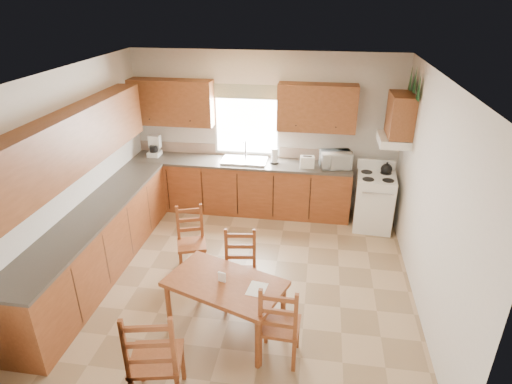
# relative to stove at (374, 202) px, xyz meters

# --- Properties ---
(floor) EXTENTS (4.50, 4.50, 0.00)m
(floor) POSITION_rel_stove_xyz_m (-1.87, -1.68, -0.44)
(floor) COLOR tan
(floor) RESTS_ON ground
(ceiling) EXTENTS (4.50, 4.50, 0.00)m
(ceiling) POSITION_rel_stove_xyz_m (-1.87, -1.68, 2.26)
(ceiling) COLOR olive
(ceiling) RESTS_ON floor
(wall_left) EXTENTS (4.50, 4.50, 0.00)m
(wall_left) POSITION_rel_stove_xyz_m (-4.12, -1.68, 0.91)
(wall_left) COLOR beige
(wall_left) RESTS_ON floor
(wall_right) EXTENTS (4.50, 4.50, 0.00)m
(wall_right) POSITION_rel_stove_xyz_m (0.38, -1.68, 0.91)
(wall_right) COLOR beige
(wall_right) RESTS_ON floor
(wall_back) EXTENTS (4.50, 4.50, 0.00)m
(wall_back) POSITION_rel_stove_xyz_m (-1.87, 0.57, 0.91)
(wall_back) COLOR beige
(wall_back) RESTS_ON floor
(wall_front) EXTENTS (4.50, 4.50, 0.00)m
(wall_front) POSITION_rel_stove_xyz_m (-1.87, -3.93, 0.91)
(wall_front) COLOR beige
(wall_front) RESTS_ON floor
(lower_cab_back) EXTENTS (3.75, 0.60, 0.88)m
(lower_cab_back) POSITION_rel_stove_xyz_m (-2.24, 0.27, -0.00)
(lower_cab_back) COLOR brown
(lower_cab_back) RESTS_ON floor
(lower_cab_left) EXTENTS (0.60, 3.60, 0.88)m
(lower_cab_left) POSITION_rel_stove_xyz_m (-3.82, -1.83, -0.00)
(lower_cab_left) COLOR brown
(lower_cab_left) RESTS_ON floor
(counter_back) EXTENTS (3.75, 0.63, 0.04)m
(counter_back) POSITION_rel_stove_xyz_m (-2.24, 0.27, 0.46)
(counter_back) COLOR #474038
(counter_back) RESTS_ON lower_cab_back
(counter_left) EXTENTS (0.63, 3.60, 0.04)m
(counter_left) POSITION_rel_stove_xyz_m (-3.82, -1.83, 0.46)
(counter_left) COLOR #474038
(counter_left) RESTS_ON lower_cab_left
(backsplash) EXTENTS (3.75, 0.01, 0.18)m
(backsplash) POSITION_rel_stove_xyz_m (-2.24, 0.56, 0.57)
(backsplash) COLOR gray
(backsplash) RESTS_ON counter_back
(upper_cab_back_left) EXTENTS (1.41, 0.33, 0.75)m
(upper_cab_back_left) POSITION_rel_stove_xyz_m (-3.42, 0.40, 1.41)
(upper_cab_back_left) COLOR brown
(upper_cab_back_left) RESTS_ON wall_back
(upper_cab_back_right) EXTENTS (1.25, 0.33, 0.75)m
(upper_cab_back_right) POSITION_rel_stove_xyz_m (-1.01, 0.40, 1.41)
(upper_cab_back_right) COLOR brown
(upper_cab_back_right) RESTS_ON wall_back
(upper_cab_left) EXTENTS (0.33, 3.60, 0.75)m
(upper_cab_left) POSITION_rel_stove_xyz_m (-3.95, -1.83, 1.41)
(upper_cab_left) COLOR brown
(upper_cab_left) RESTS_ON wall_left
(upper_cab_stove) EXTENTS (0.33, 0.62, 0.62)m
(upper_cab_stove) POSITION_rel_stove_xyz_m (0.21, -0.03, 1.46)
(upper_cab_stove) COLOR brown
(upper_cab_stove) RESTS_ON wall_right
(range_hood) EXTENTS (0.44, 0.62, 0.12)m
(range_hood) POSITION_rel_stove_xyz_m (0.16, -0.03, 1.08)
(range_hood) COLOR white
(range_hood) RESTS_ON wall_right
(window_frame) EXTENTS (1.13, 0.02, 1.18)m
(window_frame) POSITION_rel_stove_xyz_m (-2.17, 0.54, 1.11)
(window_frame) COLOR white
(window_frame) RESTS_ON wall_back
(window_pane) EXTENTS (1.05, 0.01, 1.10)m
(window_pane) POSITION_rel_stove_xyz_m (-2.17, 0.53, 1.11)
(window_pane) COLOR white
(window_pane) RESTS_ON wall_back
(window_valance) EXTENTS (1.19, 0.01, 0.24)m
(window_valance) POSITION_rel_stove_xyz_m (-2.17, 0.51, 1.61)
(window_valance) COLOR #465B34
(window_valance) RESTS_ON wall_back
(sink_basin) EXTENTS (0.75, 0.45, 0.04)m
(sink_basin) POSITION_rel_stove_xyz_m (-2.17, 0.27, 0.50)
(sink_basin) COLOR silver
(sink_basin) RESTS_ON counter_back
(pine_decal_a) EXTENTS (0.22, 0.22, 0.36)m
(pine_decal_a) POSITION_rel_stove_xyz_m (0.34, -0.35, 1.94)
(pine_decal_a) COLOR #184321
(pine_decal_a) RESTS_ON wall_right
(pine_decal_b) EXTENTS (0.22, 0.22, 0.36)m
(pine_decal_b) POSITION_rel_stove_xyz_m (0.34, -0.03, 1.98)
(pine_decal_b) COLOR #184321
(pine_decal_b) RESTS_ON wall_right
(pine_decal_c) EXTENTS (0.22, 0.22, 0.36)m
(pine_decal_c) POSITION_rel_stove_xyz_m (0.34, 0.29, 1.94)
(pine_decal_c) COLOR #184321
(pine_decal_c) RESTS_ON wall_right
(stove) EXTENTS (0.64, 0.66, 0.88)m
(stove) POSITION_rel_stove_xyz_m (0.00, 0.00, 0.00)
(stove) COLOR white
(stove) RESTS_ON floor
(coffeemaker) EXTENTS (0.22, 0.25, 0.33)m
(coffeemaker) POSITION_rel_stove_xyz_m (-3.78, 0.31, 0.64)
(coffeemaker) COLOR white
(coffeemaker) RESTS_ON counter_back
(paper_towel) EXTENTS (0.13, 0.13, 0.25)m
(paper_towel) POSITION_rel_stove_xyz_m (-1.66, 0.28, 0.61)
(paper_towel) COLOR white
(paper_towel) RESTS_ON counter_back
(toaster) EXTENTS (0.24, 0.16, 0.19)m
(toaster) POSITION_rel_stove_xyz_m (-1.11, 0.17, 0.57)
(toaster) COLOR white
(toaster) RESTS_ON counter_back
(microwave) EXTENTS (0.51, 0.41, 0.27)m
(microwave) POSITION_rel_stove_xyz_m (-0.66, 0.23, 0.62)
(microwave) COLOR white
(microwave) RESTS_ON counter_back
(dining_table) EXTENTS (1.43, 1.11, 0.67)m
(dining_table) POSITION_rel_stove_xyz_m (-1.86, -2.71, -0.10)
(dining_table) COLOR brown
(dining_table) RESTS_ON floor
(chair_near_left) EXTENTS (0.55, 0.53, 1.11)m
(chair_near_left) POSITION_rel_stove_xyz_m (-2.30, -3.67, 0.11)
(chair_near_left) COLOR brown
(chair_near_left) RESTS_ON floor
(chair_near_right) EXTENTS (0.43, 0.41, 0.97)m
(chair_near_right) POSITION_rel_stove_xyz_m (-1.22, -3.00, 0.04)
(chair_near_right) COLOR brown
(chair_near_right) RESTS_ON floor
(chair_far_left) EXTENTS (0.48, 0.47, 0.91)m
(chair_far_left) POSITION_rel_stove_xyz_m (-2.58, -1.60, 0.02)
(chair_far_left) COLOR brown
(chair_far_left) RESTS_ON floor
(chair_far_right) EXTENTS (0.45, 0.44, 0.96)m
(chair_far_right) POSITION_rel_stove_xyz_m (-1.79, -2.22, 0.04)
(chair_far_right) COLOR brown
(chair_far_right) RESTS_ON floor
(table_paper) EXTENTS (0.22, 0.28, 0.00)m
(table_paper) POSITION_rel_stove_xyz_m (-1.50, -2.78, 0.24)
(table_paper) COLOR white
(table_paper) RESTS_ON dining_table
(table_card) EXTENTS (0.09, 0.04, 0.12)m
(table_card) POSITION_rel_stove_xyz_m (-1.89, -2.70, 0.29)
(table_card) COLOR white
(table_card) RESTS_ON dining_table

